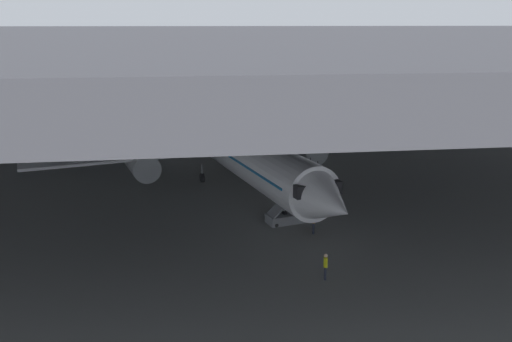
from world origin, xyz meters
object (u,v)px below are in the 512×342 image
(boarding_stairs, at_px, (293,212))
(baggage_tug, at_px, (264,152))
(airplane_main, at_px, (235,149))
(crew_worker_by_stairs, at_px, (314,221))
(airplane_distant, at_px, (47,106))
(crew_worker_near_nose, at_px, (325,265))

(boarding_stairs, xyz_separation_m, baggage_tug, (1.02, 21.50, -0.22))
(airplane_main, bearing_deg, crew_worker_by_stairs, -71.70)
(airplane_distant, bearing_deg, crew_worker_near_nose, -62.61)
(crew_worker_near_nose, relative_size, airplane_distant, 0.05)
(boarding_stairs, bearing_deg, baggage_tug, 87.29)
(airplane_main, distance_m, crew_worker_by_stairs, 14.14)
(boarding_stairs, height_order, crew_worker_near_nose, boarding_stairs)
(boarding_stairs, distance_m, crew_worker_by_stairs, 2.98)
(crew_worker_by_stairs, bearing_deg, baggage_tug, 89.91)
(crew_worker_by_stairs, bearing_deg, airplane_main, 108.30)
(crew_worker_near_nose, distance_m, baggage_tug, 31.72)
(airplane_main, xyz_separation_m, baggage_tug, (4.40, 11.10, -3.07))
(airplane_distant, bearing_deg, boarding_stairs, -57.17)
(boarding_stairs, relative_size, crew_worker_near_nose, 2.88)
(boarding_stairs, bearing_deg, crew_worker_near_nose, -90.48)
(airplane_main, distance_m, airplane_distant, 39.84)
(boarding_stairs, distance_m, crew_worker_near_nose, 10.20)
(airplane_distant, bearing_deg, baggage_tug, -36.29)
(airplane_main, distance_m, boarding_stairs, 11.31)
(crew_worker_near_nose, xyz_separation_m, baggage_tug, (1.10, 31.70, -0.43))
(airplane_main, xyz_separation_m, boarding_stairs, (3.39, -10.40, -2.85))
(crew_worker_near_nose, xyz_separation_m, airplane_distant, (-27.20, 52.48, 2.46))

